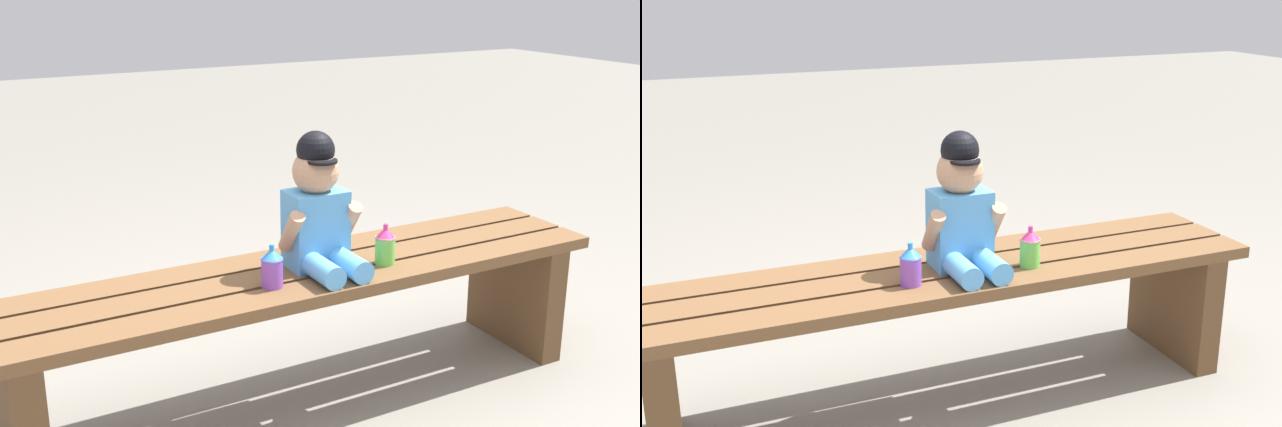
{
  "view_description": "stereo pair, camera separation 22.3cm",
  "coord_description": "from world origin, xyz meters",
  "views": [
    {
      "loc": [
        -1.01,
        -1.92,
        1.28
      ],
      "look_at": [
        0.02,
        -0.05,
        0.61
      ],
      "focal_mm": 44.41,
      "sensor_mm": 36.0,
      "label": 1
    },
    {
      "loc": [
        -0.81,
        -2.01,
        1.28
      ],
      "look_at": [
        0.02,
        -0.05,
        0.61
      ],
      "focal_mm": 44.41,
      "sensor_mm": 36.0,
      "label": 2
    }
  ],
  "objects": [
    {
      "name": "sippy_cup_left",
      "position": [
        -0.15,
        -0.08,
        0.49
      ],
      "size": [
        0.06,
        0.06,
        0.12
      ],
      "color": "#8C4CCC",
      "rests_on": "park_bench"
    },
    {
      "name": "park_bench",
      "position": [
        0.0,
        0.0,
        0.3
      ],
      "size": [
        1.89,
        0.4,
        0.43
      ],
      "color": "brown",
      "rests_on": "ground_plane"
    },
    {
      "name": "ground_plane",
      "position": [
        0.0,
        0.0,
        0.0
      ],
      "size": [
        16.0,
        16.0,
        0.0
      ],
      "primitive_type": "plane",
      "color": "gray"
    },
    {
      "name": "child_figure",
      "position": [
        0.04,
        -0.01,
        0.61
      ],
      "size": [
        0.23,
        0.27,
        0.4
      ],
      "color": "#59A5E5",
      "rests_on": "park_bench"
    },
    {
      "name": "sippy_cup_right",
      "position": [
        0.22,
        -0.08,
        0.49
      ],
      "size": [
        0.06,
        0.06,
        0.12
      ],
      "color": "#66CC4C",
      "rests_on": "park_bench"
    }
  ]
}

